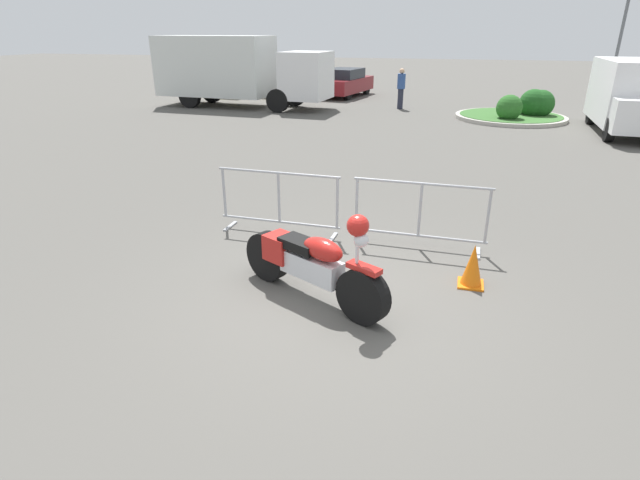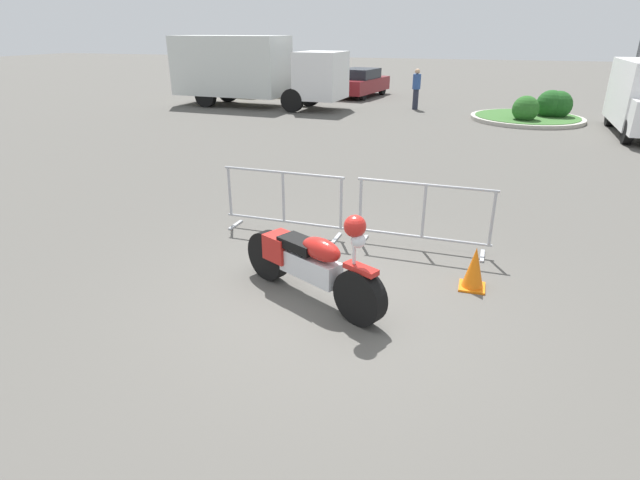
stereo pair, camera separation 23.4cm
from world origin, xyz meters
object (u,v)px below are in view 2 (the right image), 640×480
at_px(pedestrian, 416,87).
at_px(crowd_barrier_far, 424,216).
at_px(parked_car_maroon, 360,83).
at_px(motorcycle, 310,263).
at_px(traffic_cone, 474,268).
at_px(parked_car_tan, 312,80).
at_px(parked_car_yellow, 261,80).
at_px(crowd_barrier_near, 284,201).
at_px(box_truck, 249,68).

bearing_deg(pedestrian, crowd_barrier_far, 47.73).
bearing_deg(parked_car_maroon, motorcycle, -158.41).
bearing_deg(traffic_cone, parked_car_tan, 114.17).
bearing_deg(parked_car_tan, parked_car_yellow, 111.52).
bearing_deg(crowd_barrier_near, motorcycle, -60.15).
xyz_separation_m(motorcycle, traffic_cone, (1.98, 0.92, -0.21)).
distance_m(parked_car_tan, traffic_cone, 22.11).
height_order(parked_car_yellow, traffic_cone, parked_car_yellow).
distance_m(parked_car_yellow, traffic_cone, 22.88).
relative_size(crowd_barrier_near, box_truck, 0.27).
xyz_separation_m(parked_car_yellow, traffic_cone, (11.78, -19.60, -0.44)).
xyz_separation_m(motorcycle, parked_car_yellow, (-9.81, 20.52, 0.22)).
bearing_deg(parked_car_maroon, crowd_barrier_near, -160.57).
bearing_deg(crowd_barrier_near, parked_car_maroon, 99.62).
height_order(parked_car_yellow, pedestrian, pedestrian).
xyz_separation_m(parked_car_maroon, pedestrian, (3.34, -3.64, 0.21)).
relative_size(motorcycle, crowd_barrier_far, 1.02).
xyz_separation_m(crowd_barrier_near, traffic_cone, (3.13, -1.10, -0.26)).
bearing_deg(motorcycle, traffic_cone, 51.89).
distance_m(motorcycle, crowd_barrier_far, 2.33).
bearing_deg(box_truck, parked_car_tan, 80.68).
distance_m(crowd_barrier_near, parked_car_yellow, 20.42).
distance_m(motorcycle, parked_car_yellow, 22.74).
xyz_separation_m(crowd_barrier_near, crowd_barrier_far, (2.32, 0.00, 0.00)).
relative_size(box_truck, parked_car_tan, 1.69).
xyz_separation_m(motorcycle, pedestrian, (-1.01, 17.17, 0.42)).
relative_size(crowd_barrier_near, traffic_cone, 3.57).
bearing_deg(parked_car_maroon, crowd_barrier_far, -153.88).
relative_size(crowd_barrier_near, crowd_barrier_far, 1.00).
bearing_deg(parked_car_yellow, traffic_cone, -139.19).
distance_m(crowd_barrier_far, parked_car_yellow, 21.51).
relative_size(parked_car_yellow, parked_car_tan, 0.96).
bearing_deg(crowd_barrier_near, parked_car_tan, 107.24).
relative_size(crowd_barrier_far, pedestrian, 1.25).
xyz_separation_m(crowd_barrier_far, pedestrian, (-2.17, 15.15, 0.37)).
bearing_deg(traffic_cone, crowd_barrier_near, 160.65).
height_order(crowd_barrier_far, parked_car_maroon, parked_car_maroon).
distance_m(crowd_barrier_far, parked_car_maroon, 19.59).
xyz_separation_m(motorcycle, box_truck, (-8.23, 15.86, 1.13)).
relative_size(parked_car_tan, parked_car_maroon, 1.07).
height_order(crowd_barrier_near, box_truck, box_truck).
bearing_deg(parked_car_maroon, parked_car_tan, 94.14).
bearing_deg(crowd_barrier_near, crowd_barrier_far, 0.00).
height_order(motorcycle, parked_car_yellow, parked_car_yellow).
xyz_separation_m(motorcycle, parked_car_maroon, (-4.34, 20.81, 0.21)).
bearing_deg(parked_car_tan, box_truck, 177.37).
xyz_separation_m(parked_car_tan, traffic_cone, (9.05, -20.17, -0.47)).
xyz_separation_m(crowd_barrier_near, box_truck, (-7.07, 13.84, 1.08)).
distance_m(box_truck, parked_car_yellow, 5.01).
bearing_deg(parked_car_yellow, crowd_barrier_far, -139.54).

